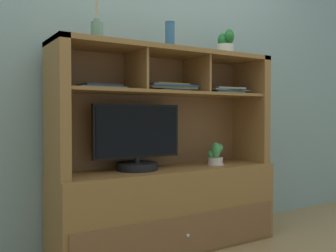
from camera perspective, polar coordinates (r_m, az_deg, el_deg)
The scene contains 11 objects.
floor_plane at distance 2.61m, azimuth 0.00°, elevation -18.12°, with size 6.00×6.00×0.02m, color #98764B.
back_wall at distance 2.72m, azimuth -2.74°, elevation 12.79°, with size 6.00×0.02×2.80m, color gray.
media_console at distance 2.51m, azimuth -0.08°, elevation -9.09°, with size 1.51×0.45×1.30m.
tv_monitor at distance 2.38m, azimuth -4.68°, elevation -2.53°, with size 0.59×0.26×0.41m.
potted_orchid at distance 2.65m, azimuth 7.20°, elevation -4.43°, with size 0.12×0.12×0.16m.
magazine_stack_left at distance 2.28m, azimuth -10.41°, elevation 5.82°, with size 0.28×0.22×0.03m.
magazine_stack_centre at distance 2.73m, azimuth 8.62°, elevation 5.31°, with size 0.39×0.21×0.04m.
magazine_stack_right at distance 2.52m, azimuth 0.03°, elevation 5.85°, with size 0.39×0.25×0.05m.
diffuser_bottle at distance 2.28m, azimuth -10.73°, elevation 13.93°, with size 0.07×0.07×0.30m.
potted_succulent at distance 2.81m, azimuth 8.70°, elevation 12.04°, with size 0.15×0.14×0.20m.
ceramic_vase at distance 2.50m, azimuth 0.28°, elevation 13.59°, with size 0.07×0.07×0.18m.
Camera 1 is at (-1.29, -2.09, 0.87)m, focal length 40.19 mm.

